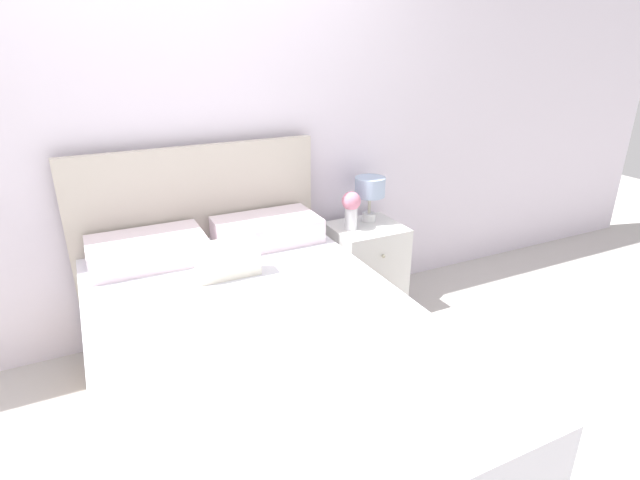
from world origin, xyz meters
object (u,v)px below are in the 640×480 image
at_px(table_lamp, 370,190).
at_px(flower_vase, 351,207).
at_px(bed, 258,367).
at_px(nightstand, 365,267).

bearing_deg(table_lamp, flower_vase, -157.83).
distance_m(bed, nightstand, 1.29).
xyz_separation_m(nightstand, flower_vase, (-0.12, 0.01, 0.45)).
bearing_deg(bed, flower_vase, 40.07).
xyz_separation_m(bed, nightstand, (1.04, 0.77, -0.04)).
height_order(bed, flower_vase, bed).
distance_m(bed, table_lamp, 1.47).
height_order(table_lamp, flower_vase, table_lamp).
relative_size(table_lamp, flower_vase, 1.22).
bearing_deg(table_lamp, bed, -142.37).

